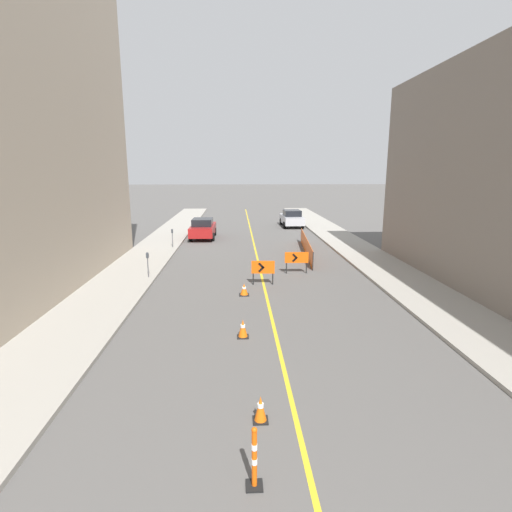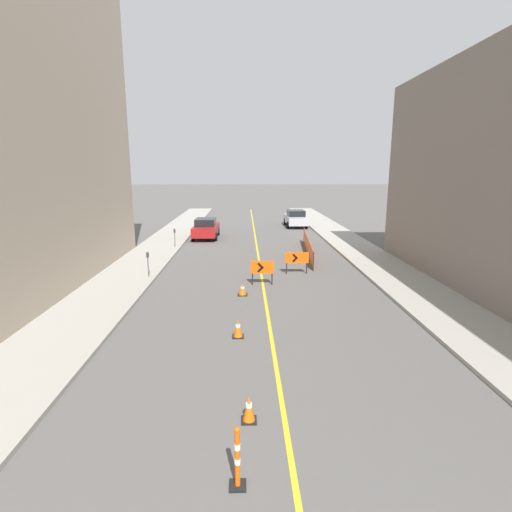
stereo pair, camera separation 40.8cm
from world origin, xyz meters
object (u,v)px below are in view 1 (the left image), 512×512
object	(u,v)px
arrow_barricade_secondary	(297,258)
parking_meter_far_curb	(172,234)
traffic_cone_fourth	(244,289)
parked_car_curb_near	(203,228)
traffic_cone_third	(243,329)
arrow_barricade_primary	(263,268)
traffic_cone_second	(260,409)
delineator_post_front	(254,462)
parked_car_curb_mid	(292,218)
parking_meter_near_curb	(148,260)

from	to	relation	value
arrow_barricade_secondary	parking_meter_far_curb	world-z (taller)	parking_meter_far_curb
traffic_cone_fourth	parked_car_curb_near	bearing A→B (deg)	101.32
arrow_barricade_secondary	parking_meter_far_curb	distance (m)	10.18
traffic_cone_fourth	traffic_cone_third	bearing A→B (deg)	-91.63
parking_meter_far_curb	arrow_barricade_primary	bearing A→B (deg)	-57.73
traffic_cone_second	parking_meter_far_curb	bearing A→B (deg)	104.09
delineator_post_front	parked_car_curb_mid	size ratio (longest dim) A/B	0.27
traffic_cone_third	traffic_cone_fourth	xyz separation A→B (m)	(0.13, 4.45, -0.04)
traffic_cone_second	traffic_cone_fourth	bearing A→B (deg)	91.15
traffic_cone_fourth	parked_car_curb_near	distance (m)	15.12
arrow_barricade_primary	parked_car_curb_near	bearing A→B (deg)	110.09
arrow_barricade_secondary	parked_car_curb_near	bearing A→B (deg)	118.81
arrow_barricade_secondary	parked_car_curb_mid	world-z (taller)	parked_car_curb_mid
traffic_cone_fourth	parking_meter_far_curb	distance (m)	11.49
traffic_cone_third	arrow_barricade_secondary	size ratio (longest dim) A/B	0.49
traffic_cone_fourth	parked_car_curb_mid	bearing A→B (deg)	76.77
arrow_barricade_primary	delineator_post_front	bearing A→B (deg)	-90.75
parking_meter_near_curb	traffic_cone_fourth	bearing A→B (deg)	-29.92
traffic_cone_fourth	arrow_barricade_primary	bearing A→B (deg)	59.54
delineator_post_front	parking_meter_far_curb	world-z (taller)	parking_meter_far_curb
traffic_cone_second	parked_car_curb_mid	distance (m)	30.45
traffic_cone_third	traffic_cone_fourth	bearing A→B (deg)	88.37
parked_car_curb_near	parking_meter_far_curb	bearing A→B (deg)	-110.45
parked_car_curb_mid	parking_meter_far_curb	size ratio (longest dim) A/B	3.40
arrow_barricade_secondary	parked_car_curb_mid	bearing A→B (deg)	84.56
parked_car_curb_near	delineator_post_front	bearing A→B (deg)	-82.38
arrow_barricade_primary	parked_car_curb_near	world-z (taller)	parked_car_curb_near
parked_car_curb_mid	parking_meter_near_curb	xyz separation A→B (m)	(-9.66, -18.45, 0.23)
traffic_cone_second	parked_car_curb_near	world-z (taller)	parked_car_curb_near
parking_meter_near_curb	arrow_barricade_primary	bearing A→B (deg)	-11.31
traffic_cone_second	arrow_barricade_primary	bearing A→B (deg)	85.93
traffic_cone_fourth	traffic_cone_second	bearing A→B (deg)	-88.85
parking_meter_near_curb	parked_car_curb_near	bearing A→B (deg)	81.93
arrow_barricade_primary	parked_car_curb_near	distance (m)	13.80
arrow_barricade_secondary	parked_car_curb_near	xyz separation A→B (m)	(-5.78, 11.23, -0.01)
parked_car_curb_near	parking_meter_far_curb	distance (m)	4.69
arrow_barricade_primary	arrow_barricade_secondary	distance (m)	2.76
parked_car_curb_mid	parking_meter_far_curb	distance (m)	14.41
traffic_cone_fourth	arrow_barricade_primary	distance (m)	1.91
traffic_cone_third	arrow_barricade_secondary	bearing A→B (deg)	69.87
traffic_cone_second	parked_car_curb_mid	bearing A→B (deg)	80.94
parking_meter_far_curb	traffic_cone_second	bearing A→B (deg)	-75.91
parked_car_curb_near	parking_meter_near_curb	bearing A→B (deg)	-96.99
parked_car_curb_near	traffic_cone_second	bearing A→B (deg)	-81.36
parking_meter_far_curb	arrow_barricade_secondary	bearing A→B (deg)	-42.49
traffic_cone_fourth	parking_meter_far_curb	bearing A→B (deg)	114.13
arrow_barricade_primary	arrow_barricade_secondary	bearing A→B (deg)	50.43
traffic_cone_second	parking_meter_near_curb	size ratio (longest dim) A/B	0.47
traffic_cone_fourth	parked_car_curb_mid	size ratio (longest dim) A/B	0.12
arrow_barricade_secondary	parking_meter_near_curb	world-z (taller)	parking_meter_near_curb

